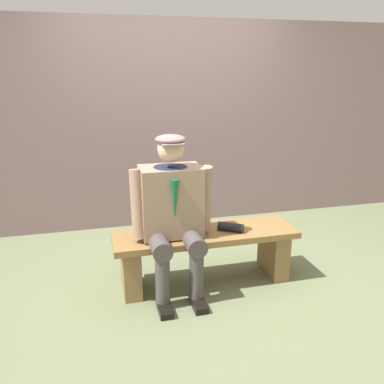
{
  "coord_description": "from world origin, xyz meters",
  "views": [
    {
      "loc": [
        0.87,
        2.94,
        1.74
      ],
      "look_at": [
        0.11,
        0.0,
        0.81
      ],
      "focal_mm": 37.65,
      "sensor_mm": 36.0,
      "label": 1
    }
  ],
  "objects": [
    {
      "name": "rolled_magazine",
      "position": [
        -0.2,
        0.04,
        0.49
      ],
      "size": [
        0.21,
        0.17,
        0.07
      ],
      "primitive_type": "cylinder",
      "rotation": [
        0.0,
        1.57,
        -0.57
      ],
      "color": "black",
      "rests_on": "bench"
    },
    {
      "name": "bench",
      "position": [
        0.0,
        0.0,
        0.31
      ],
      "size": [
        1.51,
        0.44,
        0.46
      ],
      "color": "olive",
      "rests_on": "ground"
    },
    {
      "name": "stadium_wall",
      "position": [
        0.0,
        -1.56,
        1.13
      ],
      "size": [
        12.0,
        0.24,
        2.26
      ],
      "primitive_type": "cube",
      "color": "gray",
      "rests_on": "ground"
    },
    {
      "name": "seated_man",
      "position": [
        0.29,
        0.06,
        0.7
      ],
      "size": [
        0.64,
        0.62,
        1.27
      ],
      "color": "#967760",
      "rests_on": "ground"
    },
    {
      "name": "ground_plane",
      "position": [
        0.0,
        0.0,
        0.0
      ],
      "size": [
        30.0,
        30.0,
        0.0
      ],
      "primitive_type": "plane",
      "color": "#646D4B"
    }
  ]
}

